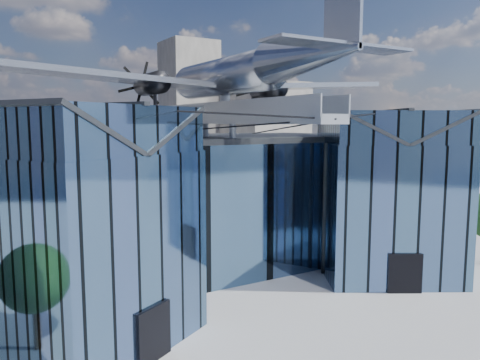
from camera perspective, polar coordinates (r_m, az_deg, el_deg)
ground_plane at (r=30.65m, az=1.96°, el=-13.89°), size 120.00×120.00×0.00m
museum at (r=34.10m, az=-3.27°, el=-2.10°), size 32.88×24.50×17.60m
bg_towers at (r=76.48m, az=-17.97°, el=5.98°), size 77.00×24.50×26.00m
tree_side_e at (r=45.01m, az=20.89°, el=-2.23°), size 4.61×4.61×6.01m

